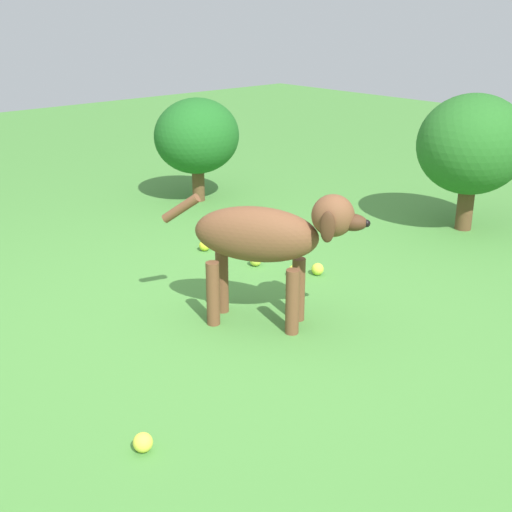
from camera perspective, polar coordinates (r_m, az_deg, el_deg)
The scene contains 9 objects.
ground at distance 2.97m, azimuth -1.81°, elevation -6.75°, with size 14.00×14.00×0.00m, color #478438.
dog at distance 2.92m, azimuth 1.03°, elevation 1.59°, with size 0.57×0.80×0.63m.
tennis_ball_0 at distance 2.29m, azimuth -9.61°, elevation -15.38°, with size 0.07×0.07×0.07m, color #D8D441.
tennis_ball_1 at distance 3.72m, azimuth -0.03°, elevation -0.36°, with size 0.07×0.07×0.07m, color #C5D540.
tennis_ball_2 at distance 3.61m, azimuth 5.27°, elevation -1.12°, with size 0.07×0.07×0.07m, color #C2DC3A.
tennis_ball_3 at distance 3.58m, azimuth 3.29°, elevation -1.27°, with size 0.07×0.07×0.07m, color #CFE03B.
tennis_ball_4 at distance 3.96m, azimuth -4.40°, elevation 0.91°, with size 0.07×0.07×0.07m, color #C9D72D.
shrub_near at distance 4.89m, azimuth -5.05°, elevation 10.11°, with size 0.63×0.57×0.75m.
shrub_far at distance 4.41m, azimuth 17.94°, elevation 9.00°, with size 0.73×0.66×0.86m.
Camera 1 is at (-1.69, -2.02, 1.37)m, focal length 46.96 mm.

